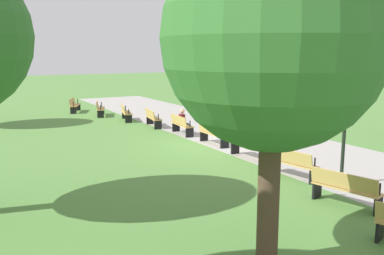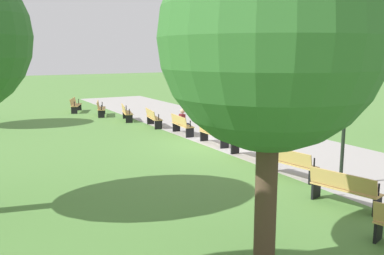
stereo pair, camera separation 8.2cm
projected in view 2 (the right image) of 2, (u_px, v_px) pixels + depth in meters
name	position (u px, v px, depth m)	size (l,w,h in m)	color
ground_plane	(214.00, 144.00, 17.45)	(120.00, 120.00, 0.00)	#54843D
path_paving	(256.00, 139.00, 18.50)	(40.21, 5.27, 0.01)	#A39E99
bench_0	(75.00, 105.00, 26.88)	(1.76, 1.11, 0.89)	tan
bench_1	(100.00, 108.00, 25.25)	(1.78, 1.00, 0.89)	tan
bench_2	(126.00, 112.00, 23.47)	(1.78, 0.87, 0.89)	tan
bench_3	(153.00, 118.00, 21.55)	(1.77, 0.74, 0.89)	tan
bench_4	(181.00, 124.00, 19.50)	(1.75, 0.61, 0.89)	tan
bench_5	(213.00, 133.00, 17.34)	(1.71, 0.47, 0.89)	tan
bench_6	(248.00, 145.00, 15.07)	(1.75, 0.61, 0.89)	tan
bench_7	(290.00, 163.00, 12.73)	(1.77, 0.74, 0.89)	tan
bench_8	(344.00, 188.00, 10.31)	(1.78, 0.87, 0.89)	tan
person_seated	(184.00, 121.00, 19.55)	(0.35, 0.54, 1.20)	maroon
tree_0	(271.00, 39.00, 6.90)	(3.76, 3.76, 5.86)	#4C3828
lamp_post	(346.00, 97.00, 11.68)	(0.32, 0.32, 3.59)	black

